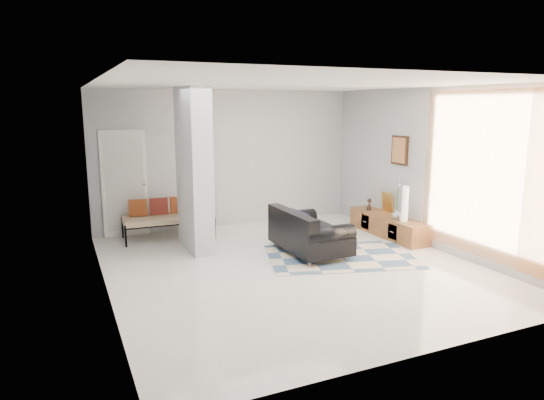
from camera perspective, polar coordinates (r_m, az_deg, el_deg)
name	(u,v)px	position (r m, az deg, el deg)	size (l,w,h in m)	color
floor	(292,267)	(7.69, 2.31, -7.83)	(6.00, 6.00, 0.00)	beige
ceiling	(293,84)	(7.28, 2.49, 13.50)	(6.00, 6.00, 0.00)	white
wall_back	(228,159)	(10.11, -5.20, 4.86)	(6.00, 6.00, 0.00)	#B1B3B6
wall_front	(431,221)	(4.90, 18.16, -2.38)	(6.00, 6.00, 0.00)	#B1B3B6
wall_left	(101,191)	(6.63, -19.44, 0.95)	(6.00, 6.00, 0.00)	#B1B3B6
wall_right	(434,169)	(8.92, 18.47, 3.49)	(6.00, 6.00, 0.00)	#B1B3B6
partition_column	(194,170)	(8.46, -9.19, 3.54)	(0.35, 1.20, 2.80)	silver
hallway_door	(125,184)	(9.66, -16.96, 1.84)	(0.85, 0.06, 2.04)	white
curtain	(483,175)	(8.05, 23.56, 2.72)	(2.55, 2.55, 0.00)	orange
wall_art	(400,150)	(9.55, 14.79, 5.67)	(0.04, 0.45, 0.55)	#3A1F10
media_console	(387,225)	(9.67, 13.43, -2.90)	(0.45, 1.96, 0.80)	brown
loveseat	(307,233)	(8.26, 4.11, -3.91)	(0.92, 1.54, 0.76)	silver
daybed	(167,216)	(9.41, -12.31, -1.89)	(1.70, 0.78, 0.77)	black
area_rug	(341,256)	(8.23, 8.08, -6.60)	(2.40, 1.60, 0.01)	beige
cylinder_lamp	(405,204)	(9.16, 15.39, -0.44)	(0.12, 0.12, 0.65)	silver
bronze_figurine	(369,204)	(10.00, 11.37, -0.50)	(0.12, 0.12, 0.24)	black
vase	(397,214)	(9.32, 14.47, -1.63)	(0.18, 0.18, 0.19)	silver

